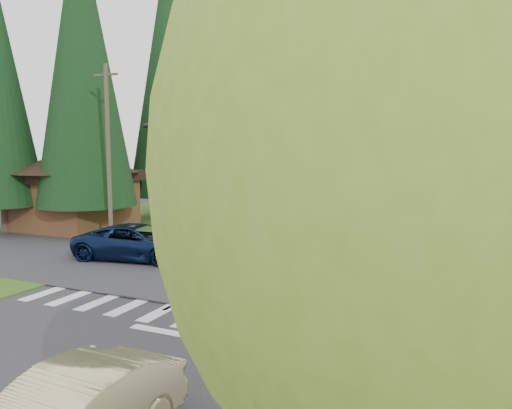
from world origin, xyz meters
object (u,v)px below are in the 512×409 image
Objects in this scene: parked_car_d at (434,198)px; parked_car_e at (440,191)px; parked_car_a at (385,244)px; parked_car_c at (412,202)px; suv_navy at (139,242)px; parked_car_b at (411,218)px.

parked_car_e is at bearing 83.85° from parked_car_d.
parked_car_a is 19.99m from parked_car_c.
parked_car_c is (9.65, 25.16, -0.10)m from suv_navy.
parked_car_b reaches higher than parked_car_d.
suv_navy is 38.31m from parked_car_e.
parked_car_d is (1.40, 4.82, -0.04)m from parked_car_c.
parked_car_b is (10.82, 14.83, -0.12)m from suv_navy.
parked_car_e is (11.05, 36.68, -0.07)m from suv_navy.
suv_navy is 31.95m from parked_car_d.
parked_car_e is (0.00, 6.70, 0.08)m from parked_car_d.
parked_car_b is 0.93× the size of parked_car_e.
suv_navy is at bearing -110.08° from parked_car_c.
parked_car_b is 21.85m from parked_car_e.
parked_car_e is (1.40, 11.52, 0.03)m from parked_car_c.
parked_car_b is at bearing -45.08° from suv_navy.
parked_car_a is (10.81, 5.21, -0.16)m from suv_navy.
suv_navy is 1.48× the size of parked_car_d.
parked_car_d is 0.77× the size of parked_car_e.
parked_car_a is 0.99× the size of parked_car_d.
parked_car_a is 9.62m from parked_car_b.
suv_navy is 1.49× the size of parked_car_a.
parked_car_a is at bearing -97.55° from parked_car_b.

